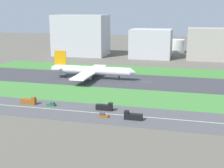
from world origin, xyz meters
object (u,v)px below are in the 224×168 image
object	(u,v)px
truck_1	(105,107)
hangar_building	(151,44)
car_1	(103,115)
terminal_building	(81,35)
car_2	(51,104)
fuel_tank_east	(202,48)
truck_2	(133,116)
fuel_tank_centre	(176,46)
fuel_tank_west	(150,46)
airliner	(91,70)
truck_0	(29,101)
office_tower	(210,44)

from	to	relation	value
truck_1	hangar_building	size ratio (longest dim) A/B	0.20
car_1	terminal_building	xyz separation A→B (m)	(-80.60, 192.00, 20.92)
car_2	fuel_tank_east	bearing A→B (deg)	70.38
terminal_building	truck_2	bearing A→B (deg)	-63.77
car_1	hangar_building	bearing A→B (deg)	-89.02
truck_2	hangar_building	world-z (taller)	hangar_building
car_2	fuel_tank_centre	bearing A→B (deg)	77.23
truck_1	fuel_tank_east	world-z (taller)	fuel_tank_east
terminal_building	fuel_tank_west	bearing A→B (deg)	32.51
truck_1	fuel_tank_west	size ratio (longest dim) A/B	0.44
truck_1	fuel_tank_centre	xyz separation A→B (m)	(22.39, 227.00, 6.03)
terminal_building	fuel_tank_west	size ratio (longest dim) A/B	2.96
truck_1	fuel_tank_centre	distance (m)	228.18
car_1	fuel_tank_west	bearing A→B (deg)	-87.59
airliner	car_1	xyz separation A→B (m)	(32.09, -78.00, -5.31)
truck_0	fuel_tank_east	xyz separation A→B (m)	(93.94, 227.00, 4.36)
terminal_building	hangar_building	size ratio (longest dim) A/B	1.36
car_2	hangar_building	bearing A→B (deg)	81.29
truck_2	terminal_building	xyz separation A→B (m)	(-94.59, 192.00, 20.18)
hangar_building	fuel_tank_west	world-z (taller)	hangar_building
hangar_building	fuel_tank_centre	world-z (taller)	hangar_building
truck_2	fuel_tank_west	xyz separation A→B (m)	(-23.99, 237.00, 5.35)
truck_2	fuel_tank_centre	size ratio (longest dim) A/B	0.43
truck_0	terminal_building	distance (m)	186.70
truck_0	fuel_tank_west	bearing A→B (deg)	81.43
office_tower	fuel_tank_east	distance (m)	46.39
fuel_tank_centre	office_tower	bearing A→B (deg)	-51.95
hangar_building	car_2	bearing A→B (deg)	-98.71
car_2	car_1	bearing A→B (deg)	-17.78
truck_1	office_tower	xyz separation A→B (m)	(57.61, 182.00, 14.07)
airliner	truck_0	xyz separation A→B (m)	(-12.09, -68.00, -4.56)
terminal_building	fuel_tank_centre	bearing A→B (deg)	24.04
truck_0	terminal_building	size ratio (longest dim) A/B	0.15
truck_2	hangar_building	bearing A→B (deg)	-84.86
airliner	truck_2	world-z (taller)	airliner
truck_0	airliner	bearing A→B (deg)	79.92
hangar_building	fuel_tank_east	world-z (taller)	hangar_building
office_tower	airliner	bearing A→B (deg)	-127.53
car_2	terminal_building	world-z (taller)	terminal_building
fuel_tank_centre	truck_2	bearing A→B (deg)	-91.52
truck_2	truck_1	world-z (taller)	same
airliner	car_2	distance (m)	68.21
office_tower	fuel_tank_east	size ratio (longest dim) A/B	2.56
fuel_tank_west	fuel_tank_east	distance (m)	59.75
car_1	fuel_tank_west	distance (m)	237.29
fuel_tank_west	fuel_tank_centre	xyz separation A→B (m)	(30.25, 0.00, 0.68)
airliner	office_tower	world-z (taller)	office_tower
truck_1	office_tower	bearing A→B (deg)	72.44
truck_2	terminal_building	world-z (taller)	terminal_building
car_1	truck_2	xyz separation A→B (m)	(14.00, -0.00, 0.75)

